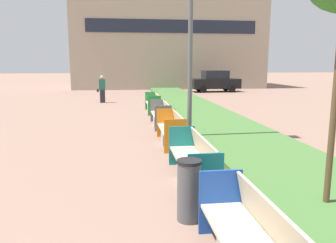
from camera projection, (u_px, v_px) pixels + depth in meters
planter_grass_strip at (221, 125)px, 12.59m from camera, size 2.80×120.00×0.18m
building_backdrop at (167, 36)px, 34.76m from camera, size 18.94×8.90×10.65m
bench_teal_frame at (193, 164)px, 6.72m from camera, size 0.65×2.45×0.94m
bench_orange_frame at (172, 132)px, 9.93m from camera, size 0.65×2.13×0.94m
bench_grey_frame at (161, 117)px, 12.83m from camera, size 0.65×2.11×0.94m
bench_green_frame at (153, 105)px, 16.49m from camera, size 0.65×2.21×0.94m
litter_bin at (189, 190)px, 5.04m from camera, size 0.38×0.38×0.97m
pedestrian_walking at (102, 89)px, 20.52m from camera, size 0.53×0.24×1.70m
parked_car_distant at (215, 81)px, 28.63m from camera, size 4.29×2.00×1.86m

